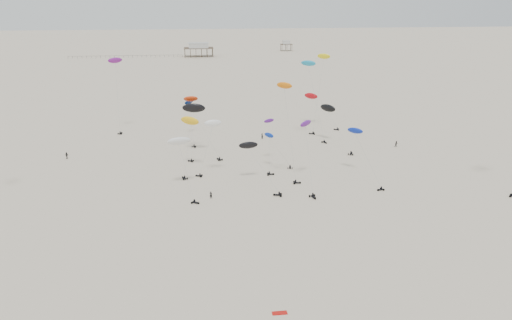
{
  "coord_description": "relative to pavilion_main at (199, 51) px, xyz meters",
  "views": [
    {
      "loc": [
        -13.21,
        -20.4,
        43.49
      ],
      "look_at": [
        0.0,
        88.0,
        7.0
      ],
      "focal_mm": 35.0,
      "sensor_mm": 36.0,
      "label": 1
    }
  ],
  "objects": [
    {
      "name": "spectator_2",
      "position": [
        -39.51,
        -233.48,
        -4.22
      ],
      "size": [
        1.42,
        1.14,
        2.13
      ],
      "primitive_type": "imported",
      "rotation": [
        0.0,
        0.0,
        5.85
      ],
      "color": "black",
      "rests_on": "ground"
    },
    {
      "name": "rig_8",
      "position": [
        -5.25,
        -246.42,
        6.97
      ],
      "size": [
        5.7,
        12.08,
        14.88
      ],
      "rotation": [
        0.0,
        0.0,
        0.53
      ],
      "color": "black",
      "rests_on": "ground"
    },
    {
      "name": "spectator_0",
      "position": [
        -0.76,
        -266.87,
        -4.22
      ],
      "size": [
        0.81,
        0.66,
        1.93
      ],
      "primitive_type": "imported",
      "rotation": [
        0.0,
        0.0,
        2.85
      ],
      "color": "black",
      "rests_on": "ground"
    },
    {
      "name": "rig_10",
      "position": [
        -0.13,
        -251.41,
        6.48
      ],
      "size": [
        7.07,
        3.27,
        14.36
      ],
      "rotation": [
        0.0,
        0.0,
        1.25
      ],
      "color": "black",
      "rests_on": "ground"
    },
    {
      "name": "spectator_1",
      "position": [
        55.65,
        -234.03,
        -4.22
      ],
      "size": [
        1.14,
        0.76,
        2.17
      ],
      "primitive_type": "imported",
      "rotation": [
        0.0,
        0.0,
        6.42
      ],
      "color": "black",
      "rests_on": "ground"
    },
    {
      "name": "rig_0",
      "position": [
        22.5,
        -260.64,
        5.32
      ],
      "size": [
        4.27,
        16.32,
        17.98
      ],
      "rotation": [
        0.0,
        0.0,
        3.36
      ],
      "color": "black",
      "rests_on": "ground"
    },
    {
      "name": "pier_fence",
      "position": [
        -52.0,
        -0.0,
        -3.45
      ],
      "size": [
        80.2,
        0.2,
        1.5
      ],
      "color": "black",
      "rests_on": "ground"
    },
    {
      "name": "rig_3",
      "position": [
        -5.2,
        -216.72,
        3.53
      ],
      "size": [
        3.9,
        17.67,
        17.5
      ],
      "rotation": [
        0.0,
        0.0,
        3.39
      ],
      "color": "black",
      "rests_on": "ground"
    },
    {
      "name": "pavilion_small",
      "position": [
        70.0,
        30.0,
        -0.74
      ],
      "size": [
        9.0,
        7.0,
        8.0
      ],
      "color": "brown",
      "rests_on": "ground"
    },
    {
      "name": "rig_5",
      "position": [
        -28.39,
        -206.04,
        14.24
      ],
      "size": [
        4.97,
        7.08,
        24.45
      ],
      "rotation": [
        0.0,
        0.0,
        5.88
      ],
      "color": "black",
      "rests_on": "ground"
    },
    {
      "name": "rig_11",
      "position": [
        15.37,
        -247.05,
        2.41
      ],
      "size": [
        4.03,
        13.45,
        15.22
      ],
      "rotation": [
        0.0,
        0.0,
        4.62
      ],
      "color": "black",
      "rests_on": "ground"
    },
    {
      "name": "pavilion_main",
      "position": [
        0.0,
        0.0,
        0.0
      ],
      "size": [
        21.0,
        13.0,
        9.8
      ],
      "color": "brown",
      "rests_on": "ground"
    },
    {
      "name": "rig_17",
      "position": [
        37.38,
        -204.83,
        4.26
      ],
      "size": [
        10.59,
        12.84,
        14.47
      ],
      "rotation": [
        0.0,
        0.0,
        1.26
      ],
      "color": "black",
      "rests_on": "ground"
    },
    {
      "name": "rig_15",
      "position": [
        -3.45,
        -232.97,
        7.85
      ],
      "size": [
        10.96,
        10.83,
        16.0
      ],
      "rotation": [
        0.0,
        0.0,
        0.56
      ],
      "color": "black",
      "rests_on": "ground"
    },
    {
      "name": "rig_16",
      "position": [
        37.19,
        -227.7,
        4.42
      ],
      "size": [
        7.05,
        18.72,
        17.32
      ],
      "rotation": [
        0.0,
        0.0,
        5.79
      ],
      "color": "black",
      "rests_on": "ground"
    },
    {
      "name": "rig_1",
      "position": [
        17.59,
        -248.5,
        0.86
      ],
      "size": [
        7.72,
        3.74,
        9.87
      ],
      "rotation": [
        0.0,
        0.0,
        6.1
      ],
      "color": "black",
      "rests_on": "ground"
    },
    {
      "name": "rig_9",
      "position": [
        -4.8,
        -232.25,
        8.36
      ],
      "size": [
        4.11,
        11.88,
        17.41
      ],
      "rotation": [
        0.0,
        0.0,
        1.19
      ],
      "color": "black",
      "rests_on": "ground"
    },
    {
      "name": "rig_12",
      "position": [
        36.66,
        -256.76,
        4.25
      ],
      "size": [
        5.79,
        16.08,
        16.52
      ],
      "rotation": [
        0.0,
        0.0,
        1.92
      ],
      "color": "black",
      "rests_on": "ground"
    },
    {
      "name": "ground_plane",
      "position": [
        10.0,
        -150.0,
        -4.22
      ],
      "size": [
        900.0,
        900.0,
        0.0
      ],
      "primitive_type": "plane",
      "color": "beige"
    },
    {
      "name": "rig_4",
      "position": [
        31.94,
        -222.0,
        14.65
      ],
      "size": [
        7.87,
        9.86,
        24.61
      ],
      "rotation": [
        0.0,
        0.0,
        3.56
      ],
      "color": "black",
      "rests_on": "ground"
    },
    {
      "name": "spectator_3",
      "position": [
        17.0,
        -220.51,
        -4.22
      ],
      "size": [
        0.94,
        0.94,
        2.17
      ],
      "primitive_type": "imported",
      "rotation": [
        0.0,
        0.0,
        2.36
      ],
      "color": "black",
      "rests_on": "ground"
    },
    {
      "name": "rig_14",
      "position": [
        -7.12,
        -259.78,
        5.65
      ],
      "size": [
        7.32,
        13.66,
        14.77
      ],
      "rotation": [
        0.0,
        0.0,
        4.12
      ],
      "color": "black",
      "rests_on": "ground"
    },
    {
      "name": "grounded_kite_a",
      "position": [
        7.51,
        -310.48,
        -4.22
      ],
      "size": [
        2.21,
        0.93,
        0.08
      ],
      "primitive_type": "cube",
      "rotation": [
        0.0,
        0.0,
        0.01
      ],
      "color": "#B70F0B",
      "rests_on": "ground"
    },
    {
      "name": "rig_13",
      "position": [
        10.07,
        -258.77,
        2.84
      ],
      "size": [
        9.16,
        13.12,
        14.39
      ],
      "rotation": [
        0.0,
        0.0,
        1.36
      ],
      "color": "black",
      "rests_on": "ground"
    },
    {
      "name": "rig_2",
      "position": [
        37.29,
        -212.34,
        14.34
      ],
      "size": [
        7.79,
        9.04,
        25.39
      ],
      "rotation": [
        0.0,
        0.0,
        1.39
      ],
      "color": "black",
      "rests_on": "ground"
    },
    {
      "name": "rig_7",
      "position": [
        17.94,
        -258.95,
        12.25
      ],
      "size": [
        6.1,
        4.32,
        24.51
      ],
      "rotation": [
        0.0,
        0.0,
        4.59
      ],
      "color": "black",
      "rests_on": "ground"
    }
  ]
}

